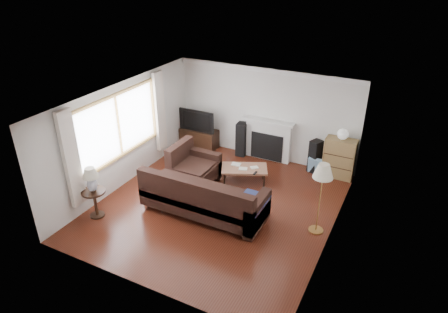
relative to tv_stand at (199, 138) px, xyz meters
The scene contains 17 objects.
room 3.28m from the tv_stand, 52.31° to the right, with size 5.10×5.60×2.54m.
window 3.01m from the tv_stand, 101.34° to the right, with size 0.12×2.74×1.54m, color olive.
curtain_near 4.37m from the tv_stand, 96.62° to the right, with size 0.10×0.35×2.10m, color silver.
curtain_far 1.69m from the tv_stand, 112.82° to the right, with size 0.10×0.35×2.10m, color silver.
fireplace 2.09m from the tv_stand, ahead, with size 1.40×0.26×1.15m, color white.
tv_stand is the anchor object (origin of this frame).
television 0.58m from the tv_stand, ahead, with size 1.09×0.14×0.62m, color black.
speaker_left 1.34m from the tv_stand, ahead, with size 0.26×0.32×0.95m, color black.
speaker_right 3.40m from the tv_stand, ahead, with size 0.24×0.29×0.86m, color black.
bookshelf 4.01m from the tv_stand, ahead, with size 0.75×0.36×1.04m, color olive.
globe_lamp 4.11m from the tv_stand, ahead, with size 0.27×0.27×0.27m, color white.
sectional_sofa 3.40m from the tv_stand, 58.18° to the right, with size 2.91×2.13×0.94m, color black.
coffee_table 2.41m from the tv_stand, 32.79° to the right, with size 1.10×0.60×0.43m, color #8C5A43.
footstool 3.00m from the tv_stand, 78.65° to the right, with size 0.46×0.46×0.39m, color black.
floor_lamp 4.80m from the tv_stand, 30.00° to the right, with size 0.40×0.40×1.54m, color #AB793B.
side_table 4.02m from the tv_stand, 93.38° to the right, with size 0.50×0.50×0.63m, color black.
table_lamp 4.07m from the tv_stand, 93.38° to the right, with size 0.33×0.33×0.54m, color silver.
Camera 1 is at (3.52, -6.64, 5.08)m, focal length 32.00 mm.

